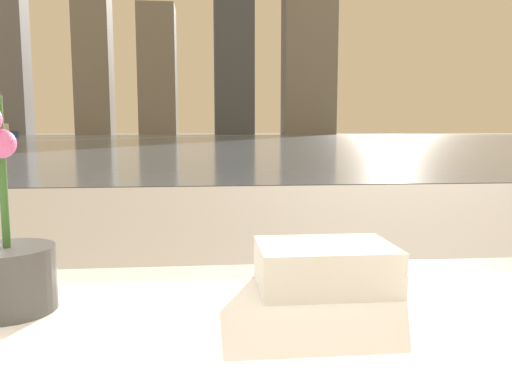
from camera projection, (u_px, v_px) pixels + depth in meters
potted_orchid at (7, 260)px, 0.77m from camera, size 0.14×0.14×0.36m
towel_stack at (325, 266)px, 0.89m from camera, size 0.24×0.17×0.08m
harbor_water at (208, 137)px, 61.39m from camera, size 180.00×110.00×0.01m
harbor_boat_0 at (0, 133)px, 59.47m from camera, size 2.90×4.73×1.68m
skyline_tower_1 at (94, 67)px, 112.38m from camera, size 7.81×6.99×30.49m
skyline_tower_2 at (158, 71)px, 113.87m from camera, size 8.31×8.22×28.89m
skyline_tower_4 at (309, 7)px, 115.49m from camera, size 12.02×7.81×58.64m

